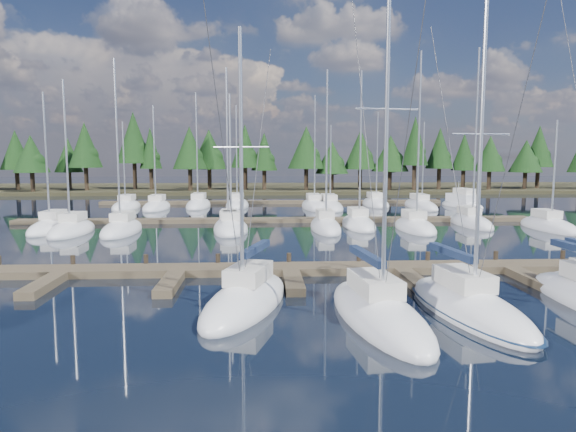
{
  "coord_description": "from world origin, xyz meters",
  "views": [
    {
      "loc": [
        -1.56,
        -9.52,
        6.3
      ],
      "look_at": [
        0.11,
        22.0,
        2.67
      ],
      "focal_mm": 32.0,
      "sensor_mm": 36.0,
      "label": 1
    }
  ],
  "objects": [
    {
      "name": "motor_yacht_right",
      "position": [
        24.06,
        54.36,
        0.44
      ],
      "size": [
        4.48,
        8.22,
        3.89
      ],
      "color": "white",
      "rests_on": "ground"
    },
    {
      "name": "ground",
      "position": [
        0.0,
        30.0,
        0.0
      ],
      "size": [
        260.0,
        260.0,
        0.0
      ],
      "primitive_type": "plane",
      "color": "black",
      "rests_on": "ground"
    },
    {
      "name": "front_sailboat_2",
      "position": [
        -2.22,
        11.68,
        0.28
      ],
      "size": [
        4.89,
        8.6,
        12.17
      ],
      "color": "white",
      "rests_on": "ground"
    },
    {
      "name": "front_sailboat_3",
      "position": [
        2.94,
        9.56,
        0.3
      ],
      "size": [
        3.67,
        9.27,
        14.58
      ],
      "color": "white",
      "rests_on": "ground"
    },
    {
      "name": "back_docks",
      "position": [
        0.0,
        49.58,
        0.2
      ],
      "size": [
        50.0,
        21.8,
        0.4
      ],
      "color": "brown",
      "rests_on": "ground"
    },
    {
      "name": "back_sailboat_rows",
      "position": [
        0.43,
        44.81,
        0.26
      ],
      "size": [
        45.77,
        31.49,
        16.79
      ],
      "color": "white",
      "rests_on": "ground"
    },
    {
      "name": "tree_line",
      "position": [
        -2.48,
        80.25,
        7.4
      ],
      "size": [
        186.49,
        11.56,
        13.63
      ],
      "color": "black",
      "rests_on": "far_shore"
    },
    {
      "name": "front_sailboat_4",
      "position": [
        6.76,
        10.23,
        0.28
      ],
      "size": [
        3.85,
        9.29,
        13.02
      ],
      "color": "white",
      "rests_on": "ground"
    },
    {
      "name": "main_dock",
      "position": [
        0.0,
        17.36,
        0.2
      ],
      "size": [
        44.0,
        6.13,
        0.9
      ],
      "color": "brown",
      "rests_on": "ground"
    },
    {
      "name": "far_shore",
      "position": [
        0.0,
        90.0,
        0.3
      ],
      "size": [
        220.0,
        30.0,
        0.6
      ],
      "primitive_type": "cube",
      "color": "#312E1B",
      "rests_on": "ground"
    }
  ]
}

